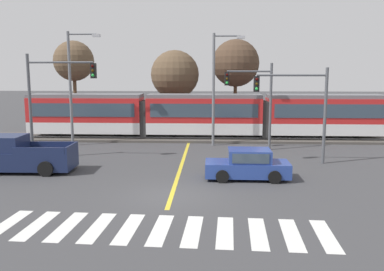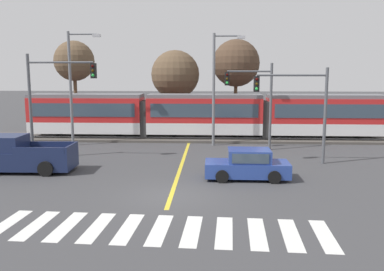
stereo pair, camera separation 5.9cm
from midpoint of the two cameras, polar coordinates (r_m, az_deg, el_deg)
The scene contains 27 objects.
ground_plane at distance 17.86m, azimuth -3.00°, elevation -8.48°, with size 200.00×200.00×0.00m, color #3D3D3F.
track_bed at distance 32.75m, azimuth -0.34°, elevation -0.34°, with size 120.00×4.00×0.18m, color #4C4742.
rail_near at distance 32.02m, azimuth -0.41°, elevation -0.30°, with size 120.00×0.08×0.10m, color #939399.
rail_far at distance 33.44m, azimuth -0.28°, elevation 0.09°, with size 120.00×0.08×0.10m, color #939399.
light_rail_tram at distance 32.45m, azimuth 1.66°, elevation 3.05°, with size 28.00×2.64×3.43m.
crosswalk_stripe_0 at distance 16.12m, azimuth -24.61°, elevation -11.23°, with size 0.56×2.80×0.01m, color silver.
crosswalk_stripe_1 at distance 15.61m, azimuth -21.03°, elevation -11.66°, with size 0.56×2.80×0.01m, color silver.
crosswalk_stripe_2 at distance 15.17m, azimuth -17.22°, elevation -12.06°, with size 0.56×2.80×0.01m, color silver.
crosswalk_stripe_3 at distance 14.80m, azimuth -13.19°, elevation -12.43°, with size 0.56×2.80×0.01m, color silver.
crosswalk_stripe_4 at distance 14.50m, azimuth -8.96°, elevation -12.76°, with size 0.56×2.80×0.01m, color silver.
crosswalk_stripe_5 at distance 14.28m, azimuth -4.57°, elevation -13.03°, with size 0.56×2.80×0.01m, color silver.
crosswalk_stripe_6 at distance 14.14m, azimuth -0.05°, elevation -13.22°, with size 0.56×2.80×0.01m, color silver.
crosswalk_stripe_7 at distance 14.08m, azimuth 4.53°, elevation -13.34°, with size 0.56×2.80×0.01m, color silver.
crosswalk_stripe_8 at distance 14.12m, azimuth 9.13°, elevation -13.37°, with size 0.56×2.80×0.01m, color silver.
crosswalk_stripe_9 at distance 14.23m, azimuth 13.67°, elevation -13.32°, with size 0.56×2.80×0.01m, color silver.
crosswalk_stripe_10 at distance 14.44m, azimuth 18.11°, elevation -13.20°, with size 0.56×2.80×0.01m, color silver.
lane_centre_line at distance 23.39m, azimuth -1.60°, elevation -4.29°, with size 0.20×15.14×0.01m, color gold.
sedan_crossing at distance 20.66m, azimuth 7.71°, elevation -4.15°, with size 4.21×1.94×1.52m.
pickup_truck at distance 23.78m, azimuth -22.93°, elevation -2.71°, with size 5.45×2.34×1.98m.
traffic_light_mid_left at distance 26.17m, azimuth -19.15°, elevation 5.99°, with size 4.25×0.38×6.43m.
traffic_light_mid_right at distance 24.37m, azimuth 14.78°, elevation 4.85°, with size 4.25×0.38×5.60m.
traffic_light_far_right at distance 28.17m, azimuth 8.77°, elevation 5.75°, with size 3.25×0.38×5.95m.
street_lamp_west at distance 30.71m, azimuth -16.38°, elevation 7.34°, with size 2.41×0.28×8.20m.
street_lamp_centre at distance 29.52m, azimuth 3.42°, elevation 7.48°, with size 2.29×0.28×8.08m.
bare_tree_far_west at distance 38.65m, azimuth -16.31°, elevation 9.96°, with size 3.61×3.61×8.15m.
bare_tree_west at distance 37.45m, azimuth -2.46°, elevation 8.54°, with size 4.39×4.39×7.33m.
bare_tree_east at distance 37.61m, azimuth 6.11°, elevation 10.04°, with size 4.28×4.28×8.30m.
Camera 1 is at (1.70, -16.97, 5.31)m, focal length 38.00 mm.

